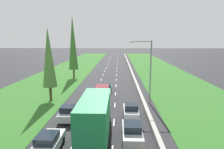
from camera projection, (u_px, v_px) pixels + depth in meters
The scene contains 15 objects.
ground_plane at pixel (111, 70), 60.98m from camera, with size 300.00×300.00×0.00m, color #28282B.
grass_verge_left at pixel (70, 70), 61.38m from camera, with size 14.00×140.00×0.04m, color #2D6623.
grass_verge_right at pixel (159, 70), 60.52m from camera, with size 14.00×140.00×0.04m, color #2D6623.
median_barrier at pixel (130, 69), 60.73m from camera, with size 0.44×120.00×0.85m, color #9E9B93.
lane_markings at pixel (111, 70), 60.98m from camera, with size 3.64×116.00×0.01m.
silver_sedan_right_lane at pixel (132, 132), 18.47m from camera, with size 1.82×4.50×1.64m.
white_sedan_left_lane at pixel (48, 143), 16.38m from camera, with size 1.82×4.50×1.64m.
green_box_truck_centre_lane at pixel (96, 116), 18.46m from camera, with size 2.46×9.40×4.18m.
silver_hatchback_left_lane at pixel (68, 113), 23.14m from camera, with size 1.74×3.90×1.72m.
maroon_van_centre_lane at pixel (102, 96), 27.96m from camera, with size 1.96×4.90×2.82m.
teal_hatchback_centre_lane at pixel (106, 88), 34.82m from camera, with size 1.74×3.90×1.72m.
white_hatchback_right_lane at pixel (131, 111), 23.77m from camera, with size 1.74×3.90×1.72m.
poplar_tree_second at pixel (49, 58), 29.28m from camera, with size 2.07×2.07×10.88m.
poplar_tree_third at pixel (73, 43), 46.47m from camera, with size 2.16×2.16×14.57m.
street_light_mast at pixel (148, 68), 28.28m from camera, with size 3.20×0.28×9.00m.
Camera 1 is at (2.22, -0.27, 9.16)m, focal length 32.36 mm.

